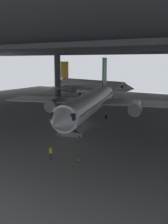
{
  "coord_description": "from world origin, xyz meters",
  "views": [
    {
      "loc": [
        25.32,
        -38.81,
        11.42
      ],
      "look_at": [
        1.53,
        -0.66,
        2.64
      ],
      "focal_mm": 42.54,
      "sensor_mm": 36.0,
      "label": 1
    }
  ],
  "objects_px": {
    "boarding_stairs": "(70,131)",
    "traffic_cone_orange": "(79,159)",
    "airplane_main": "(91,102)",
    "baggage_tug": "(72,107)",
    "crew_worker_near_nose": "(51,152)",
    "crew_worker_by_stairs": "(80,124)",
    "airplane_distant": "(89,85)"
  },
  "relations": [
    {
      "from": "boarding_stairs",
      "to": "traffic_cone_orange",
      "type": "bearing_deg",
      "value": -49.82
    },
    {
      "from": "airplane_main",
      "to": "baggage_tug",
      "type": "xyz_separation_m",
      "value": [
        -9.74,
        7.69,
        -3.03
      ]
    },
    {
      "from": "crew_worker_near_nose",
      "to": "crew_worker_by_stairs",
      "type": "relative_size",
      "value": 0.98
    },
    {
      "from": "airplane_main",
      "to": "crew_worker_near_nose",
      "type": "bearing_deg",
      "value": -72.38
    },
    {
      "from": "airplane_main",
      "to": "traffic_cone_orange",
      "type": "relative_size",
      "value": 63.33
    },
    {
      "from": "airplane_main",
      "to": "traffic_cone_orange",
      "type": "bearing_deg",
      "value": -63.18
    },
    {
      "from": "crew_worker_near_nose",
      "to": "traffic_cone_orange",
      "type": "height_order",
      "value": "crew_worker_near_nose"
    },
    {
      "from": "airplane_main",
      "to": "baggage_tug",
      "type": "distance_m",
      "value": 12.77
    },
    {
      "from": "airplane_main",
      "to": "boarding_stairs",
      "type": "bearing_deg",
      "value": -76.74
    },
    {
      "from": "boarding_stairs",
      "to": "airplane_distant",
      "type": "bearing_deg",
      "value": 117.42
    },
    {
      "from": "boarding_stairs",
      "to": "crew_worker_near_nose",
      "type": "xyz_separation_m",
      "value": [
        3.9,
        -9.58,
        0.2
      ]
    },
    {
      "from": "airplane_main",
      "to": "traffic_cone_orange",
      "type": "xyz_separation_m",
      "value": [
        9.49,
        -18.76,
        -3.26
      ]
    },
    {
      "from": "traffic_cone_orange",
      "to": "airplane_main",
      "type": "bearing_deg",
      "value": 116.82
    },
    {
      "from": "crew_worker_by_stairs",
      "to": "baggage_tug",
      "type": "relative_size",
      "value": 0.69
    },
    {
      "from": "traffic_cone_orange",
      "to": "baggage_tug",
      "type": "height_order",
      "value": "baggage_tug"
    },
    {
      "from": "crew_worker_by_stairs",
      "to": "airplane_distant",
      "type": "relative_size",
      "value": 0.05
    },
    {
      "from": "airplane_distant",
      "to": "crew_worker_near_nose",
      "type": "bearing_deg",
      "value": -63.5
    },
    {
      "from": "boarding_stairs",
      "to": "baggage_tug",
      "type": "relative_size",
      "value": 1.96
    },
    {
      "from": "boarding_stairs",
      "to": "crew_worker_by_stairs",
      "type": "xyz_separation_m",
      "value": [
        -0.8,
        3.94,
        0.22
      ]
    },
    {
      "from": "baggage_tug",
      "to": "crew_worker_near_nose",
      "type": "bearing_deg",
      "value": -59.84
    },
    {
      "from": "boarding_stairs",
      "to": "baggage_tug",
      "type": "bearing_deg",
      "value": 123.94
    },
    {
      "from": "boarding_stairs",
      "to": "crew_worker_by_stairs",
      "type": "height_order",
      "value": "boarding_stairs"
    },
    {
      "from": "traffic_cone_orange",
      "to": "airplane_distant",
      "type": "bearing_deg",
      "value": 119.75
    },
    {
      "from": "crew_worker_by_stairs",
      "to": "airplane_main",
      "type": "bearing_deg",
      "value": 104.36
    },
    {
      "from": "boarding_stairs",
      "to": "crew_worker_by_stairs",
      "type": "bearing_deg",
      "value": 101.42
    },
    {
      "from": "boarding_stairs",
      "to": "crew_worker_near_nose",
      "type": "height_order",
      "value": "boarding_stairs"
    },
    {
      "from": "boarding_stairs",
      "to": "traffic_cone_orange",
      "type": "height_order",
      "value": "boarding_stairs"
    },
    {
      "from": "baggage_tug",
      "to": "airplane_main",
      "type": "bearing_deg",
      "value": -38.28
    },
    {
      "from": "crew_worker_near_nose",
      "to": "crew_worker_by_stairs",
      "type": "bearing_deg",
      "value": 109.15
    },
    {
      "from": "airplane_main",
      "to": "crew_worker_by_stairs",
      "type": "distance_m",
      "value": 7.19
    },
    {
      "from": "crew_worker_near_nose",
      "to": "traffic_cone_orange",
      "type": "distance_m",
      "value": 3.43
    },
    {
      "from": "airplane_distant",
      "to": "traffic_cone_orange",
      "type": "distance_m",
      "value": 59.26
    }
  ]
}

